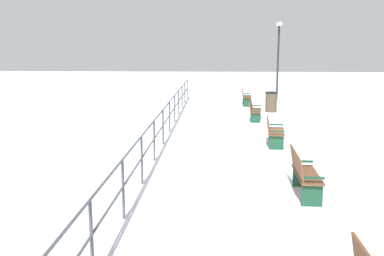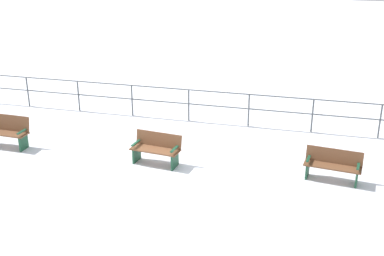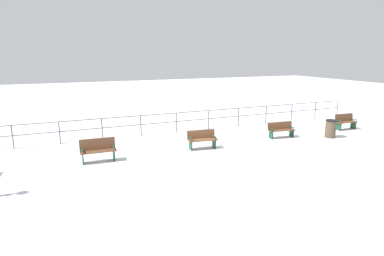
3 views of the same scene
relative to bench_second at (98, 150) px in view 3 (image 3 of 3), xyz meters
name	(u,v)px [view 3 (image 3 of 3)]	position (x,y,z in m)	size (l,w,h in m)	color
ground_plane	(202,148)	(-0.03, 4.77, -0.49)	(80.00, 80.00, 0.00)	white
bench_second	(98,150)	(0.00, 0.00, 0.00)	(0.57, 1.47, 0.96)	brown
bench_third	(202,139)	(0.01, 4.78, -0.05)	(0.71, 1.43, 0.87)	brown
bench_fourth	(281,130)	(-0.19, 9.55, -0.06)	(0.66, 1.50, 0.82)	brown
bench_fifth	(345,121)	(-0.24, 14.32, -0.02)	(0.54, 1.38, 0.92)	brown
waterfront_railing	(176,119)	(-3.53, 4.77, 0.27)	(0.05, 24.92, 1.14)	#4C5156
trash_bin	(331,129)	(0.83, 12.03, -0.01)	(0.57, 0.57, 0.96)	brown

